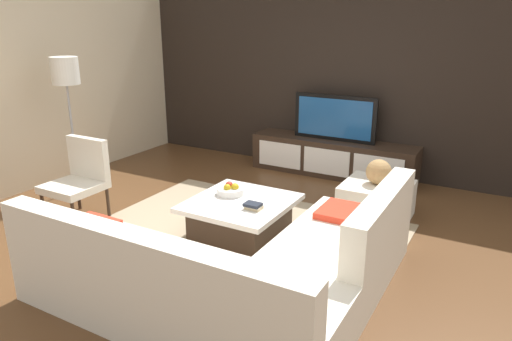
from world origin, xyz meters
The scene contains 14 objects.
ground_plane centered at (0.00, 0.00, 0.00)m, with size 14.00×14.00×0.00m, color brown.
feature_wall_back centered at (0.00, 2.70, 1.40)m, with size 6.40×0.12×2.80m, color black.
side_wall_left centered at (-3.20, 0.20, 1.40)m, with size 0.12×5.20×2.80m, color beige.
area_rug centered at (-0.10, 0.00, 0.01)m, with size 3.03×2.46×0.01m, color tan.
media_console centered at (0.00, 2.40, 0.25)m, with size 2.29×0.49×0.50m.
television centered at (0.00, 2.40, 0.81)m, with size 1.15×0.06×0.62m.
sectional_couch centered at (0.52, -0.91, 0.28)m, with size 2.47×2.29×0.81m.
coffee_table centered at (-0.10, 0.10, 0.20)m, with size 0.95×0.99×0.38m.
accent_chair_near centered at (-1.85, -0.33, 0.49)m, with size 0.55×0.54×0.87m.
floor_lamp centered at (-2.58, 0.22, 1.40)m, with size 0.32×0.32×1.66m.
ottoman centered at (0.96, 1.20, 0.20)m, with size 0.70×0.70×0.40m, color silver.
fruit_bowl centered at (-0.28, 0.20, 0.42)m, with size 0.28×0.28×0.12m.
decorative_ball centered at (0.96, 1.20, 0.54)m, with size 0.27×0.27×0.27m, color #AD8451.
book_stack centered at (0.12, -0.03, 0.41)m, with size 0.16×0.12×0.06m.
Camera 1 is at (2.15, -3.58, 2.09)m, focal length 33.05 mm.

